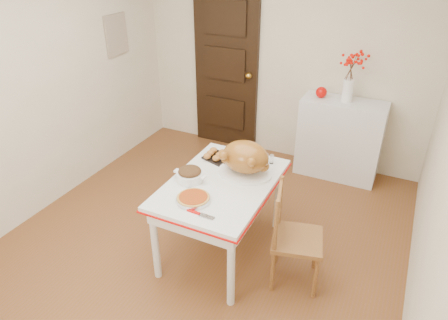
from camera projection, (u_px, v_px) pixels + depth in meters
The scene contains 19 objects.
floor at pixel (203, 242), 3.77m from camera, with size 3.50×4.00×0.00m, color brown.
wall_back at pixel (281, 57), 4.73m from camera, with size 3.50×0.00×2.50m, color beige.
wall_left at pixel (36, 86), 3.82m from camera, with size 0.00×4.00×2.50m, color beige.
wall_right at pixel (447, 167), 2.50m from camera, with size 0.00×4.00×2.50m, color beige.
door_back at pixel (226, 69), 5.08m from camera, with size 0.85×0.06×2.06m, color black.
photo_board at pixel (116, 35), 4.64m from camera, with size 0.03×0.35×0.45m, color #B8B191.
sideboard at pixel (339, 139), 4.63m from camera, with size 0.91×0.41×0.91m, color silver.
kitchen_table at pixel (221, 217), 3.51m from camera, with size 0.83×1.21×0.72m, color white, non-canonical shape.
chair_oak at pixel (298, 237), 3.16m from camera, with size 0.39×0.39×0.87m, color #9B6235, non-canonical shape.
berry_vase at pixel (350, 78), 4.28m from camera, with size 0.27×0.27×0.52m, color white, non-canonical shape.
apple at pixel (321, 92), 4.48m from camera, with size 0.12×0.12×0.12m, color #C30703.
turkey_platter at pixel (245, 159), 3.37m from camera, with size 0.47×0.37×0.29m, color brown, non-canonical shape.
pumpkin_pie at pixel (193, 198), 3.08m from camera, with size 0.26×0.26×0.05m, color #96360D.
stuffing_dish at pixel (190, 174), 3.33m from camera, with size 0.28×0.22×0.11m, color brown, non-canonical shape.
rolls_tray at pixel (219, 156), 3.65m from camera, with size 0.26×0.21×0.07m, color #A95C29, non-canonical shape.
pie_server at pixel (200, 214), 2.94m from camera, with size 0.23×0.07×0.01m, color silver, non-canonical shape.
carving_knife at pixel (189, 187), 3.25m from camera, with size 0.25×0.06×0.01m, color silver, non-canonical shape.
drinking_glass at pixel (254, 152), 3.68m from camera, with size 0.06×0.06×0.10m, color white.
shaker_pair at pixel (269, 158), 3.59m from camera, with size 0.09×0.03×0.08m, color white, non-canonical shape.
Camera 1 is at (1.45, -2.54, 2.51)m, focal length 32.50 mm.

